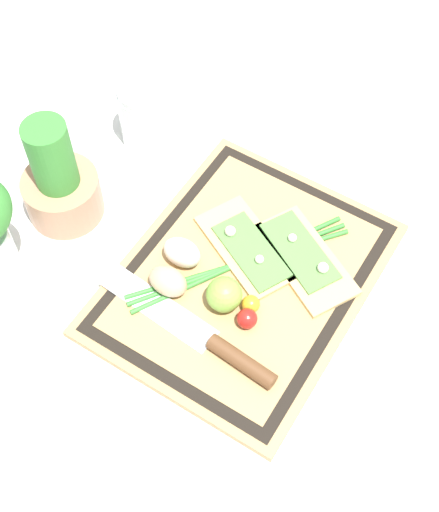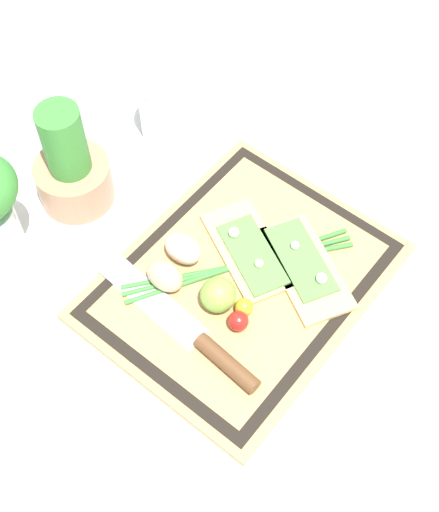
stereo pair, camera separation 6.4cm
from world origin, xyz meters
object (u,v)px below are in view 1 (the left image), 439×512
Objects in this scene: knife at (214,344)px; cherry_tomato_yellow at (251,304)px; lime at (222,293)px; sauce_jar at (146,117)px; pizza_slice_far at (247,248)px; herb_pot at (60,184)px; egg_brown at (168,281)px; cherry_tomato_red at (247,319)px; egg_pink at (182,252)px; pizza_slice_near at (304,258)px.

cherry_tomato_yellow is (0.07, -0.01, 0.00)m from knife.
sauce_jar is (0.20, 0.27, 0.01)m from lime.
sauce_jar is (0.27, 0.30, 0.02)m from knife.
pizza_slice_far is 0.64× the size of knife.
sauce_jar is at bearing 66.13° from pizza_slice_far.
lime is 0.29m from herb_pot.
herb_pot is at bearing 88.89° from cherry_tomato_yellow.
egg_brown is at bearing 152.36° from pizza_slice_far.
egg_brown is (-0.11, 0.06, 0.01)m from pizza_slice_far.
egg_brown is at bearing 105.93° from lime.
herb_pot is at bearing 75.70° from knife.
knife is 10.13× the size of cherry_tomato_red.
sauce_jar is at bearing 40.77° from egg_brown.
sauce_jar is at bearing -6.23° from herb_pot.
cherry_tomato_red is (-0.01, -0.05, -0.01)m from lime.
sauce_jar reaches higher than egg_pink.
pizza_slice_near is 0.37m from herb_pot.
lime is at bearing -108.78° from egg_pink.
cherry_tomato_yellow is at bearing -73.55° from egg_brown.
egg_brown reaches higher than cherry_tomato_red.
sauce_jar is (0.19, 0.31, 0.02)m from cherry_tomato_yellow.
cherry_tomato_red is 0.38m from sauce_jar.
pizza_slice_far is at bearing 8.73° from lime.
cherry_tomato_yellow is (0.03, -0.11, -0.01)m from egg_brown.
sauce_jar is at bearing 46.33° from egg_pink.
egg_pink is (0.09, 0.11, 0.01)m from knife.
cherry_tomato_yellow is at bearing 18.53° from cherry_tomato_red.
knife is at bearing -156.10° from lime.
cherry_tomato_red is at bearing -106.51° from egg_pink.
herb_pot is at bearing 79.59° from egg_brown.
pizza_slice_far is at bearing 15.10° from knife.
herb_pot is 0.19m from sauce_jar.
egg_pink is (-0.06, 0.07, 0.01)m from pizza_slice_far.
lime is at bearing -93.67° from herb_pot.
pizza_slice_near is 3.76× the size of lime.
lime reaches higher than knife.
pizza_slice_far is at bearing -74.93° from herb_pot.
herb_pot is 1.68× the size of sauce_jar.
egg_brown is 0.08m from lime.
egg_pink reaches higher than cherry_tomato_red.
sauce_jar reaches higher than pizza_slice_far.
lime reaches higher than egg_brown.
egg_brown is at bearing 136.13° from pizza_slice_near.
cherry_tomato_red is (-0.13, 0.02, 0.01)m from pizza_slice_near.
egg_pink reaches higher than pizza_slice_far.
herb_pot is at bearing 86.33° from lime.
herb_pot reaches higher than cherry_tomato_red.
cherry_tomato_red is (0.01, -0.12, -0.01)m from egg_brown.
cherry_tomato_red is at bearing -102.27° from lime.
knife is 5.71× the size of lime.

